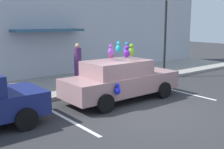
% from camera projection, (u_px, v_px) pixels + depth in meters
% --- Properties ---
extents(ground_plane, '(60.00, 60.00, 0.00)m').
position_uv_depth(ground_plane, '(145.00, 111.00, 9.33)').
color(ground_plane, '#2D2D30').
extents(sidewalk, '(24.00, 4.00, 0.15)m').
position_uv_depth(sidewalk, '(70.00, 84.00, 13.15)').
color(sidewalk, gray).
rests_on(sidewalk, ground).
extents(storefront_building, '(24.00, 1.25, 6.40)m').
position_uv_depth(storefront_building, '(47.00, 17.00, 14.21)').
color(storefront_building, '#B2B7C1').
rests_on(storefront_building, ground).
extents(parking_stripe_front, '(0.12, 3.60, 0.01)m').
position_uv_depth(parking_stripe_front, '(179.00, 91.00, 11.97)').
color(parking_stripe_front, silver).
rests_on(parking_stripe_front, ground).
extents(parking_stripe_rear, '(0.12, 3.60, 0.01)m').
position_uv_depth(parking_stripe_rear, '(66.00, 119.00, 8.59)').
color(parking_stripe_rear, silver).
rests_on(parking_stripe_rear, ground).
extents(plush_covered_car, '(4.68, 1.99, 2.21)m').
position_uv_depth(plush_covered_car, '(121.00, 79.00, 10.52)').
color(plush_covered_car, gray).
rests_on(plush_covered_car, ground).
extents(teddy_bear_on_sidewalk, '(0.33, 0.28, 0.63)m').
position_uv_depth(teddy_bear_on_sidewalk, '(13.00, 92.00, 10.06)').
color(teddy_bear_on_sidewalk, pink).
rests_on(teddy_bear_on_sidewalk, sidewalk).
extents(street_lamp_post, '(0.28, 0.28, 4.17)m').
position_uv_depth(street_lamp_post, '(165.00, 27.00, 14.57)').
color(street_lamp_post, black).
rests_on(street_lamp_post, sidewalk).
extents(pedestrian_near_shopfront, '(0.34, 0.34, 1.85)m').
position_uv_depth(pedestrian_near_shopfront, '(78.00, 65.00, 12.74)').
color(pedestrian_near_shopfront, '#512960').
rests_on(pedestrian_near_shopfront, sidewalk).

